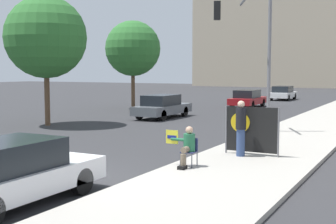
{
  "coord_description": "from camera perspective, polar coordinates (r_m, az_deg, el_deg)",
  "views": [
    {
      "loc": [
        8.31,
        -9.66,
        2.97
      ],
      "look_at": [
        1.12,
        3.88,
        1.58
      ],
      "focal_mm": 50.0,
      "sensor_mm": 36.0,
      "label": 1
    }
  ],
  "objects": [
    {
      "name": "car_on_road_distant",
      "position": [
        47.33,
        13.84,
        2.27
      ],
      "size": [
        1.83,
        4.37,
        1.37
      ],
      "color": "white",
      "rests_on": "ground_plane"
    },
    {
      "name": "street_tree_midblock",
      "position": [
        35.47,
        -4.32,
        7.73
      ],
      "size": [
        4.15,
        4.15,
        6.64
      ],
      "color": "brown",
      "rests_on": "ground_plane"
    },
    {
      "name": "jogger_on_sidewalk",
      "position": [
        15.51,
        8.87,
        -1.9
      ],
      "size": [
        0.34,
        0.34,
        1.83
      ],
      "rotation": [
        0.0,
        0.0,
        2.9
      ],
      "color": "#334775",
      "rests_on": "sidewalk_curb"
    },
    {
      "name": "sidewalk_curb",
      "position": [
        25.24,
        17.5,
        -1.67
      ],
      "size": [
        3.94,
        90.0,
        0.14
      ],
      "primitive_type": "cube",
      "color": "#A8A399",
      "rests_on": "ground_plane"
    },
    {
      "name": "parked_car_curbside",
      "position": [
        10.87,
        -18.65,
        -7.04
      ],
      "size": [
        1.84,
        4.45,
        1.45
      ],
      "color": "silver",
      "rests_on": "ground_plane"
    },
    {
      "name": "street_tree_near_curb",
      "position": [
        25.73,
        -14.68,
        8.79
      ],
      "size": [
        4.33,
        4.33,
        6.84
      ],
      "color": "brown",
      "rests_on": "ground_plane"
    },
    {
      "name": "seated_protester",
      "position": [
        13.69,
        2.37,
        -4.09
      ],
      "size": [
        0.93,
        0.77,
        1.19
      ],
      "rotation": [
        0.0,
        0.0,
        -0.27
      ],
      "color": "#474C56",
      "rests_on": "sidewalk_curb"
    },
    {
      "name": "ground_plane",
      "position": [
        13.08,
        -12.53,
        -8.08
      ],
      "size": [
        160.0,
        160.0,
        0.0
      ],
      "primitive_type": "plane",
      "color": "#303033"
    },
    {
      "name": "protest_banner",
      "position": [
        15.78,
        10.11,
        -2.12
      ],
      "size": [
        1.86,
        0.06,
        1.61
      ],
      "color": "slate",
      "rests_on": "sidewalk_curb"
    },
    {
      "name": "car_on_road_midblock",
      "position": [
        37.51,
        9.67,
        1.63
      ],
      "size": [
        1.79,
        4.54,
        1.38
      ],
      "color": "maroon",
      "rests_on": "ground_plane"
    },
    {
      "name": "car_on_road_nearest",
      "position": [
        28.79,
        -0.72,
        0.69
      ],
      "size": [
        1.79,
        4.75,
        1.44
      ],
      "color": "#565B60",
      "rests_on": "ground_plane"
    },
    {
      "name": "traffic_light_pole",
      "position": [
        21.87,
        10.05,
        8.53
      ],
      "size": [
        2.44,
        2.21,
        6.24
      ],
      "color": "slate",
      "rests_on": "sidewalk_curb"
    }
  ]
}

